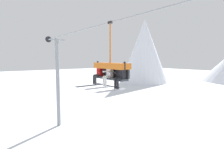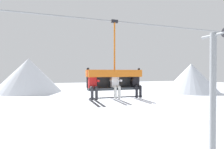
{
  "view_description": "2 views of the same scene",
  "coord_description": "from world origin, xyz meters",
  "px_view_note": "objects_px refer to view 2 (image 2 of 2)",
  "views": [
    {
      "loc": [
        8.5,
        -6.27,
        6.78
      ],
      "look_at": [
        1.41,
        -0.8,
        5.97
      ],
      "focal_mm": 28.0,
      "sensor_mm": 36.0,
      "label": 1
    },
    {
      "loc": [
        -1.2,
        -7.82,
        6.47
      ],
      "look_at": [
        1.08,
        -0.97,
        6.37
      ],
      "focal_mm": 28.0,
      "sensor_mm": 36.0,
      "label": 2
    }
  ],
  "objects_px": {
    "chairlift_chair": "(114,76)",
    "skier_white": "(116,84)",
    "lift_tower_far": "(213,104)",
    "skier_red": "(93,84)",
    "skier_black": "(136,83)"
  },
  "relations": [
    {
      "from": "chairlift_chair",
      "to": "skier_red",
      "type": "relative_size",
      "value": 1.92
    },
    {
      "from": "skier_white",
      "to": "skier_black",
      "type": "height_order",
      "value": "skier_black"
    },
    {
      "from": "skier_black",
      "to": "chairlift_chair",
      "type": "bearing_deg",
      "value": 167.47
    },
    {
      "from": "lift_tower_far",
      "to": "chairlift_chair",
      "type": "distance_m",
      "value": 6.66
    },
    {
      "from": "skier_red",
      "to": "skier_white",
      "type": "relative_size",
      "value": 1.0
    },
    {
      "from": "lift_tower_far",
      "to": "chairlift_chair",
      "type": "height_order",
      "value": "lift_tower_far"
    },
    {
      "from": "lift_tower_far",
      "to": "skier_red",
      "type": "distance_m",
      "value": 7.55
    },
    {
      "from": "chairlift_chair",
      "to": "skier_red",
      "type": "bearing_deg",
      "value": -167.47
    },
    {
      "from": "chairlift_chair",
      "to": "lift_tower_far",
      "type": "bearing_deg",
      "value": 6.33
    },
    {
      "from": "chairlift_chair",
      "to": "skier_white",
      "type": "xyz_separation_m",
      "value": [
        0.0,
        -0.22,
        -0.31
      ]
    },
    {
      "from": "lift_tower_far",
      "to": "chairlift_chair",
      "type": "xyz_separation_m",
      "value": [
        -6.41,
        -0.71,
        1.67
      ]
    },
    {
      "from": "chairlift_chair",
      "to": "skier_white",
      "type": "relative_size",
      "value": 1.92
    },
    {
      "from": "lift_tower_far",
      "to": "skier_white",
      "type": "bearing_deg",
      "value": -171.73
    },
    {
      "from": "lift_tower_far",
      "to": "skier_red",
      "type": "relative_size",
      "value": 5.24
    },
    {
      "from": "chairlift_chair",
      "to": "skier_white",
      "type": "bearing_deg",
      "value": -90.0
    }
  ]
}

